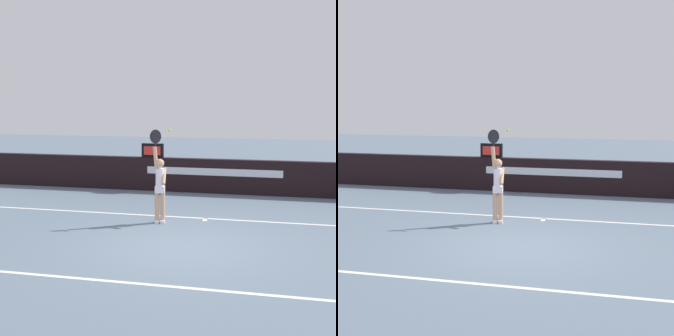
# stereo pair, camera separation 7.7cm
# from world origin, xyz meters

# --- Properties ---
(ground_plane) EXTENTS (60.00, 60.00, 0.00)m
(ground_plane) POSITION_xyz_m (0.00, 0.00, 0.00)
(ground_plane) COLOR slate
(court_lines) EXTENTS (12.14, 5.19, 0.00)m
(court_lines) POSITION_xyz_m (0.00, 0.23, 0.00)
(court_lines) COLOR white
(court_lines) RESTS_ON ground
(back_wall) EXTENTS (17.23, 0.30, 1.11)m
(back_wall) POSITION_xyz_m (-0.00, 6.51, 0.55)
(back_wall) COLOR black
(back_wall) RESTS_ON ground
(speed_display) EXTENTS (0.73, 0.14, 0.46)m
(speed_display) POSITION_xyz_m (-2.50, 6.51, 1.34)
(speed_display) COLOR black
(speed_display) RESTS_ON back_wall
(tennis_player) EXTENTS (0.45, 0.41, 2.32)m
(tennis_player) POSITION_xyz_m (-1.04, 2.02, 0.95)
(tennis_player) COLOR tan
(tennis_player) RESTS_ON ground
(tennis_ball) EXTENTS (0.07, 0.07, 0.07)m
(tennis_ball) POSITION_xyz_m (-0.79, 2.07, 2.29)
(tennis_ball) COLOR #C9DA2C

